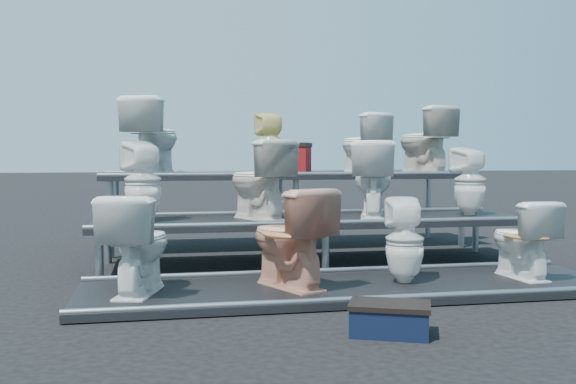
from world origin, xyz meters
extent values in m
plane|color=black|center=(0.00, 0.00, 0.00)|extent=(80.00, 80.00, 0.00)
cube|color=black|center=(0.00, -1.30, 0.03)|extent=(4.20, 1.20, 0.06)
cube|color=black|center=(0.00, 0.00, 0.23)|extent=(4.20, 1.20, 0.46)
cube|color=black|center=(0.00, 1.30, 0.43)|extent=(4.20, 1.20, 0.86)
imported|color=white|center=(-1.64, -1.30, 0.43)|extent=(0.59, 0.80, 0.73)
imported|color=tan|center=(-0.50, -1.30, 0.44)|extent=(0.70, 0.86, 0.77)
imported|color=white|center=(0.43, -1.30, 0.40)|extent=(0.36, 0.37, 0.68)
imported|color=white|center=(1.46, -1.30, 0.38)|extent=(0.40, 0.65, 0.65)
imported|color=white|center=(-1.62, 0.00, 0.84)|extent=(0.45, 0.46, 0.75)
imported|color=beige|center=(-0.54, 0.00, 0.84)|extent=(0.70, 0.85, 0.76)
imported|color=white|center=(0.61, 0.00, 0.84)|extent=(0.64, 0.84, 0.76)
imported|color=white|center=(1.66, 0.00, 0.81)|extent=(0.39, 0.40, 0.71)
imported|color=white|center=(-1.54, 1.30, 1.29)|extent=(0.75, 0.95, 0.85)
imported|color=#E7DD89|center=(-0.20, 1.30, 1.23)|extent=(0.35, 0.36, 0.73)
imported|color=white|center=(0.92, 1.30, 1.22)|extent=(0.59, 0.79, 0.71)
imported|color=beige|center=(1.71, 1.30, 1.26)|extent=(0.65, 0.88, 0.80)
cube|color=maroon|center=(0.08, 1.49, 1.02)|extent=(0.55, 0.50, 0.32)
cube|color=black|center=(-0.14, -2.51, 0.08)|extent=(0.53, 0.43, 0.16)
camera|label=1|loc=(-1.47, -6.08, 1.06)|focal=40.00mm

